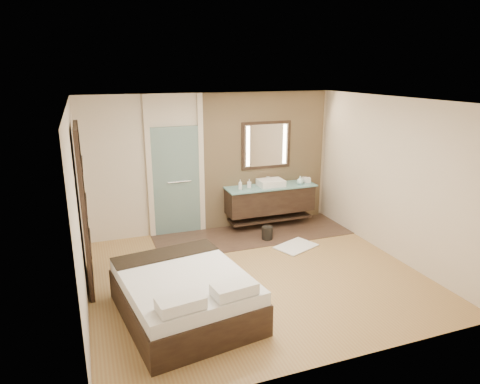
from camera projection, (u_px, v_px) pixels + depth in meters
name	position (u px, v px, depth m)	size (l,w,h in m)	color
floor	(255.00, 275.00, 6.75)	(5.00, 5.00, 0.00)	#9C7041
tile_strip	(253.00, 234.00, 8.39)	(3.80, 1.30, 0.01)	#3B2720
stone_wall	(265.00, 159.00, 8.73)	(2.60, 0.08, 2.70)	tan
vanity	(270.00, 199.00, 8.68)	(1.85, 0.55, 0.88)	black
mirror_unit	(266.00, 145.00, 8.60)	(1.06, 0.04, 0.96)	black
frosted_door	(176.00, 177.00, 8.17)	(1.10, 0.12, 2.70)	#A2CDC6
shoji_partition	(84.00, 207.00, 6.15)	(0.06, 1.20, 2.40)	black
bed	(185.00, 295.00, 5.56)	(1.78, 2.10, 0.73)	black
bath_mat	(296.00, 246.00, 7.78)	(0.72, 0.50, 0.02)	white
waste_bin	(267.00, 233.00, 8.10)	(0.21, 0.21, 0.26)	black
tissue_box	(307.00, 180.00, 8.83)	(0.12, 0.12, 0.10)	silver
soap_bottle_a	(240.00, 185.00, 8.30)	(0.08, 0.08, 0.20)	white
soap_bottle_b	(249.00, 183.00, 8.43)	(0.08, 0.08, 0.17)	#B2B2B2
soap_bottle_c	(300.00, 180.00, 8.69)	(0.13, 0.13, 0.17)	#C2F3EC
cup	(304.00, 180.00, 8.84)	(0.13, 0.13, 0.11)	white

